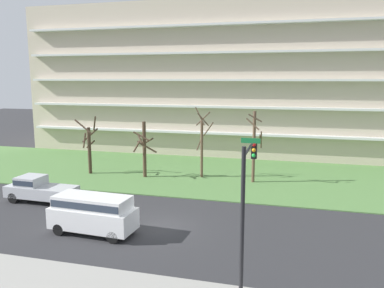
% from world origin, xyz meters
% --- Properties ---
extents(ground, '(160.00, 160.00, 0.00)m').
position_xyz_m(ground, '(0.00, 0.00, 0.00)').
color(ground, '#2D2D30').
extents(grass_lawn_strip, '(80.00, 16.00, 0.08)m').
position_xyz_m(grass_lawn_strip, '(0.00, 14.00, 0.04)').
color(grass_lawn_strip, '#547F42').
rests_on(grass_lawn_strip, ground).
extents(apartment_building, '(51.09, 13.65, 18.21)m').
position_xyz_m(apartment_building, '(0.00, 28.35, 9.11)').
color(apartment_building, beige).
rests_on(apartment_building, ground).
extents(tree_far_left, '(1.95, 2.06, 5.73)m').
position_xyz_m(tree_far_left, '(-11.27, 11.28, 2.80)').
color(tree_far_left, '#423023').
rests_on(tree_far_left, ground).
extents(tree_left, '(2.15, 2.12, 5.33)m').
position_xyz_m(tree_left, '(-5.57, 11.30, 2.85)').
color(tree_left, '#4C3828').
rests_on(tree_left, ground).
extents(tree_center, '(1.85, 1.88, 6.71)m').
position_xyz_m(tree_center, '(-0.32, 12.71, 3.27)').
color(tree_center, brown).
rests_on(tree_center, ground).
extents(tree_right, '(1.45, 1.45, 6.46)m').
position_xyz_m(tree_right, '(4.59, 12.05, 3.47)').
color(tree_right, brown).
rests_on(tree_right, ground).
extents(van_white_near_left, '(5.31, 2.30, 2.36)m').
position_xyz_m(van_white_near_left, '(-3.57, -2.00, 1.40)').
color(van_white_near_left, white).
rests_on(van_white_near_left, ground).
extents(pickup_silver_center_left, '(5.45, 2.13, 1.95)m').
position_xyz_m(pickup_silver_center_left, '(-10.63, 2.51, 1.02)').
color(pickup_silver_center_left, '#B7BABF').
rests_on(pickup_silver_center_left, ground).
extents(traffic_signal_mast, '(0.90, 4.60, 6.58)m').
position_xyz_m(traffic_signal_mast, '(5.98, -5.12, 4.45)').
color(traffic_signal_mast, black).
rests_on(traffic_signal_mast, ground).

